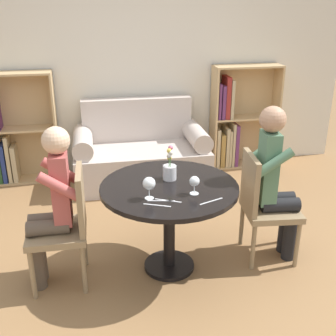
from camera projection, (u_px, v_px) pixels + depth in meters
ground_plane at (169, 267)px, 3.39m from camera, size 16.00×16.00×0.00m
back_wall at (134, 58)px, 4.87m from camera, size 5.20×0.05×2.70m
round_table at (169, 201)px, 3.17m from camera, size 1.03×1.03×0.72m
couch at (141, 155)px, 4.88m from camera, size 1.51×0.80×0.92m
bookshelf_left at (10, 134)px, 4.77m from camera, size 0.82×0.28×1.26m
bookshelf_right at (235, 122)px, 5.23m from camera, size 0.82×0.28×1.26m
chair_left at (66, 223)px, 3.06m from camera, size 0.43×0.43×0.90m
chair_right at (263, 203)px, 3.36m from camera, size 0.46×0.46×0.90m
person_left at (51, 206)px, 2.99m from camera, size 0.42×0.34×1.22m
person_right at (276, 182)px, 3.29m from camera, size 0.44×0.37×1.28m
wine_glass_left at (149, 184)px, 2.88m from camera, size 0.09×0.09×0.16m
wine_glass_right at (194, 182)px, 2.95m from camera, size 0.07×0.07×0.13m
flower_vase at (170, 169)px, 3.19m from camera, size 0.10×0.10×0.27m
knife_left_setting at (161, 201)px, 2.88m from camera, size 0.19×0.05×0.00m
fork_left_setting at (168, 201)px, 2.89m from camera, size 0.17×0.10×0.00m
knife_right_setting at (211, 201)px, 2.88m from camera, size 0.18×0.08×0.00m
fork_right_setting at (157, 205)px, 2.82m from camera, size 0.18×0.09×0.00m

